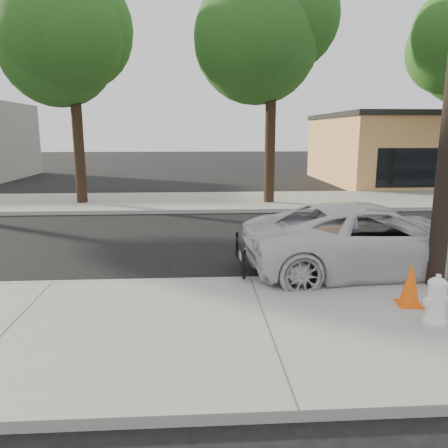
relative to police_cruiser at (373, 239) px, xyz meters
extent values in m
plane|color=black|center=(-2.78, 1.52, -0.78)|extent=(120.00, 120.00, 0.00)
cube|color=gray|center=(-2.78, -2.78, -0.71)|extent=(90.00, 4.40, 0.15)
cube|color=gray|center=(-2.78, 10.02, -0.71)|extent=(90.00, 5.00, 0.15)
cube|color=#9E9B93|center=(-2.78, -0.58, -0.71)|extent=(90.00, 0.12, 0.16)
cylinder|color=black|center=(-8.78, 9.72, 1.49)|extent=(0.44, 0.44, 4.25)
sphere|color=#174213|center=(-8.78, 9.72, 5.02)|extent=(4.20, 4.20, 4.20)
sphere|color=#174213|center=(-8.22, 9.30, 6.14)|extent=(3.36, 3.36, 3.36)
cylinder|color=black|center=(-0.78, 9.32, 1.74)|extent=(0.44, 0.44, 4.75)
sphere|color=#174213|center=(-0.78, 9.32, 5.72)|extent=(4.80, 4.80, 4.80)
sphere|color=#174213|center=(-0.14, 8.84, 7.00)|extent=(3.84, 3.84, 3.84)
imported|color=silver|center=(0.00, 0.00, 0.00)|extent=(5.81, 2.97, 1.57)
cylinder|color=white|center=(-0.14, -2.92, -0.60)|extent=(0.36, 0.36, 0.07)
cylinder|color=white|center=(-0.14, -2.92, -0.32)|extent=(0.27, 0.27, 0.62)
ellipsoid|color=white|center=(-0.14, -2.92, 0.01)|extent=(0.29, 0.29, 0.21)
cylinder|color=white|center=(-0.14, -2.92, -0.26)|extent=(0.40, 0.18, 0.12)
cylinder|color=white|center=(-0.14, -2.92, -0.26)|extent=(0.19, 0.23, 0.16)
cube|color=#FD5C0D|center=(-0.19, -2.18, -0.62)|extent=(0.46, 0.46, 0.02)
cone|color=#FD5C0D|center=(-0.19, -2.18, -0.25)|extent=(0.40, 0.40, 0.78)
camera|label=1|loc=(-3.85, -9.13, 2.32)|focal=35.00mm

